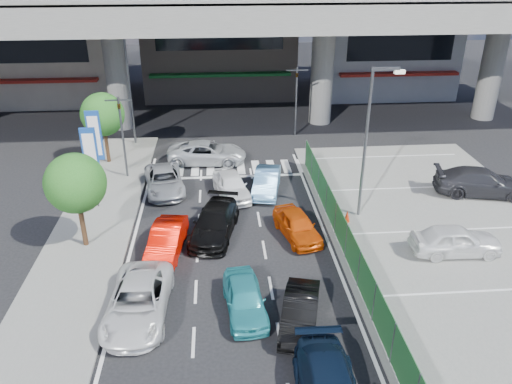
{
  "coord_description": "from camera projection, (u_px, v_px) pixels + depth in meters",
  "views": [
    {
      "loc": [
        -0.42,
        -17.17,
        13.11
      ],
      "look_at": [
        1.34,
        4.75,
        2.26
      ],
      "focal_mm": 35.0,
      "sensor_mm": 36.0,
      "label": 1
    }
  ],
  "objects": [
    {
      "name": "tree_near",
      "position": [
        75.0,
        184.0,
        22.76
      ],
      "size": [
        2.8,
        2.8,
        4.8
      ],
      "color": "#382314",
      "rests_on": "ground"
    },
    {
      "name": "sedan_white_mid_left",
      "position": [
        138.0,
        301.0,
        19.43
      ],
      "size": [
        2.51,
        5.06,
        1.38
      ],
      "primitive_type": "imported",
      "rotation": [
        0.0,
        0.0,
        -0.04
      ],
      "color": "silver",
      "rests_on": "ground"
    },
    {
      "name": "parked_sedan_white",
      "position": [
        456.0,
        240.0,
        23.31
      ],
      "size": [
        4.21,
        1.8,
        1.42
      ],
      "primitive_type": "imported",
      "rotation": [
        0.0,
        0.0,
        1.54
      ],
      "color": "white",
      "rests_on": "parking_lot"
    },
    {
      "name": "sidewalk_left",
      "position": [
        86.0,
        245.0,
        24.23
      ],
      "size": [
        4.0,
        30.0,
        0.12
      ],
      "primitive_type": "cube",
      "color": "slate",
      "rests_on": "ground"
    },
    {
      "name": "signboard_far",
      "position": [
        95.0,
        138.0,
        29.11
      ],
      "size": [
        0.8,
        0.14,
        4.7
      ],
      "color": "#595B60",
      "rests_on": "ground"
    },
    {
      "name": "parking_lot",
      "position": [
        462.0,
        252.0,
        23.75
      ],
      "size": [
        12.0,
        28.0,
        0.06
      ],
      "primitive_type": "cube",
      "color": "slate",
      "rests_on": "ground"
    },
    {
      "name": "taxi_teal_mid",
      "position": [
        245.0,
        298.0,
        19.66
      ],
      "size": [
        1.86,
        3.88,
        1.28
      ],
      "primitive_type": "imported",
      "rotation": [
        0.0,
        0.0,
        0.1
      ],
      "color": "teal",
      "rests_on": "ground"
    },
    {
      "name": "sedan_black_mid",
      "position": [
        215.0,
        223.0,
        24.93
      ],
      "size": [
        2.93,
        5.06,
        1.38
      ],
      "primitive_type": "imported",
      "rotation": [
        0.0,
        0.0,
        -0.22
      ],
      "color": "black",
      "rests_on": "ground"
    },
    {
      "name": "building_west",
      "position": [
        44.0,
        27.0,
        45.73
      ],
      "size": [
        12.0,
        10.9,
        13.0
      ],
      "color": "#A29683",
      "rests_on": "ground"
    },
    {
      "name": "kei_truck_front_right",
      "position": [
        267.0,
        182.0,
        29.37
      ],
      "size": [
        2.14,
        4.2,
        1.32
      ],
      "primitive_type": "imported",
      "rotation": [
        0.0,
        0.0,
        -0.19
      ],
      "color": "#5E96C9",
      "rests_on": "ground"
    },
    {
      "name": "parked_sedan_dgrey",
      "position": [
        482.0,
        182.0,
        28.93
      ],
      "size": [
        5.63,
        3.18,
        1.54
      ],
      "primitive_type": "imported",
      "rotation": [
        0.0,
        0.0,
        1.37
      ],
      "color": "#2A2A2F",
      "rests_on": "parking_lot"
    },
    {
      "name": "taxi_orange_right",
      "position": [
        297.0,
        225.0,
        24.81
      ],
      "size": [
        2.39,
        4.03,
        1.29
      ],
      "primitive_type": "imported",
      "rotation": [
        0.0,
        0.0,
        0.24
      ],
      "color": "#C94508",
      "rests_on": "ground"
    },
    {
      "name": "building_east",
      "position": [
        384.0,
        28.0,
        48.25
      ],
      "size": [
        12.0,
        10.9,
        12.0
      ],
      "color": "gray",
      "rests_on": "ground"
    },
    {
      "name": "traffic_light_left",
      "position": [
        120.0,
        118.0,
        29.72
      ],
      "size": [
        1.6,
        1.24,
        5.2
      ],
      "color": "#595B60",
      "rests_on": "ground"
    },
    {
      "name": "hatch_black_mid_right",
      "position": [
        300.0,
        312.0,
        18.96
      ],
      "size": [
        2.17,
        3.92,
        1.22
      ],
      "primitive_type": "imported",
      "rotation": [
        0.0,
        0.0,
        -0.25
      ],
      "color": "black",
      "rests_on": "ground"
    },
    {
      "name": "ground",
      "position": [
        234.0,
        290.0,
        21.18
      ],
      "size": [
        120.0,
        120.0,
        0.0
      ],
      "primitive_type": "plane",
      "color": "black",
      "rests_on": "ground"
    },
    {
      "name": "signboard_near",
      "position": [
        91.0,
        157.0,
        26.46
      ],
      "size": [
        0.8,
        0.14,
        4.7
      ],
      "color": "#595B60",
      "rests_on": "ground"
    },
    {
      "name": "tree_far",
      "position": [
        103.0,
        115.0,
        32.09
      ],
      "size": [
        2.8,
        2.8,
        4.8
      ],
      "color": "#382314",
      "rests_on": "ground"
    },
    {
      "name": "sedan_white_front_mid",
      "position": [
        231.0,
        185.0,
        28.87
      ],
      "size": [
        2.45,
        4.3,
        1.38
      ],
      "primitive_type": "imported",
      "rotation": [
        0.0,
        0.0,
        0.21
      ],
      "color": "white",
      "rests_on": "ground"
    },
    {
      "name": "crossing_wagon_silver",
      "position": [
        207.0,
        153.0,
        33.32
      ],
      "size": [
        5.39,
        2.81,
        1.45
      ],
      "primitive_type": "imported",
      "rotation": [
        0.0,
        0.0,
        1.49
      ],
      "color": "#B0B4B8",
      "rests_on": "ground"
    },
    {
      "name": "wagon_silver_front_left",
      "position": [
        164.0,
        181.0,
        29.53
      ],
      "size": [
        2.88,
        4.92,
        1.29
      ],
      "primitive_type": "imported",
      "rotation": [
        0.0,
        0.0,
        0.17
      ],
      "color": "#A6A8AD",
      "rests_on": "ground"
    },
    {
      "name": "traffic_cone",
      "position": [
        347.0,
        216.0,
        26.19
      ],
      "size": [
        0.39,
        0.39,
        0.64
      ],
      "primitive_type": "cone",
      "rotation": [
        0.0,
        0.0,
        -0.22
      ],
      "color": "red",
      "rests_on": "parking_lot"
    },
    {
      "name": "expressway",
      "position": [
        219.0,
        12.0,
        36.97
      ],
      "size": [
        64.0,
        14.0,
        10.75
      ],
      "color": "slate",
      "rests_on": "ground"
    },
    {
      "name": "street_lamp_right",
      "position": [
        370.0,
        132.0,
        24.95
      ],
      "size": [
        1.65,
        0.22,
        8.0
      ],
      "color": "#595B60",
      "rests_on": "ground"
    },
    {
      "name": "street_lamp_left",
      "position": [
        131.0,
        80.0,
        34.71
      ],
      "size": [
        1.65,
        0.22,
        8.0
      ],
      "color": "#595B60",
      "rests_on": "ground"
    },
    {
      "name": "building_center",
      "position": [
        218.0,
        12.0,
        47.34
      ],
      "size": [
        14.0,
        10.9,
        15.0
      ],
      "color": "gray",
      "rests_on": "ground"
    },
    {
      "name": "traffic_light_right",
      "position": [
        297.0,
        85.0,
        36.82
      ],
      "size": [
        1.6,
        1.24,
        5.2
      ],
      "color": "#595B60",
      "rests_on": "ground"
    },
    {
      "name": "taxi_orange_left",
      "position": [
        167.0,
        240.0,
        23.55
      ],
      "size": [
        1.91,
        4.15,
        1.32
      ],
      "primitive_type": "imported",
      "rotation": [
        0.0,
        0.0,
        -0.13
      ],
      "color": "#F21102",
      "rests_on": "ground"
    },
    {
      "name": "fence_run",
      "position": [
        352.0,
        254.0,
        22.06
      ],
      "size": [
        0.16,
        22.0,
        1.8
      ],
      "primitive_type": null,
      "color": "#1D5627",
      "rests_on": "ground"
    }
  ]
}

